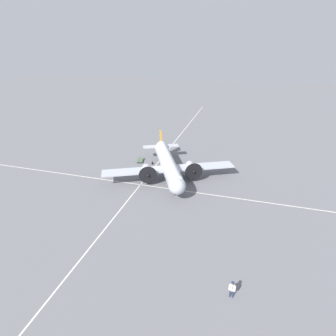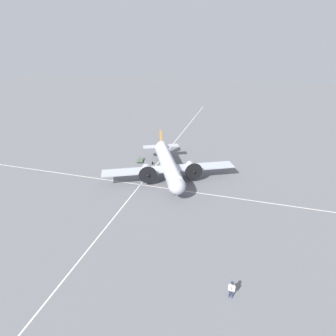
# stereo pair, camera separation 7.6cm
# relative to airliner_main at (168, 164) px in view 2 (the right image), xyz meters

# --- Properties ---
(ground_plane) EXTENTS (300.00, 300.00, 0.00)m
(ground_plane) POSITION_rel_airliner_main_xyz_m (-0.37, -0.18, -2.50)
(ground_plane) COLOR slate
(apron_line_eastwest) EXTENTS (120.00, 0.16, 0.01)m
(apron_line_eastwest) POSITION_rel_airliner_main_xyz_m (-0.37, -3.74, -2.50)
(apron_line_eastwest) COLOR silver
(apron_line_eastwest) RESTS_ON ground_plane
(apron_line_northsouth) EXTENTS (0.16, 120.00, 0.01)m
(apron_line_northsouth) POSITION_rel_airliner_main_xyz_m (3.76, -0.18, -2.50)
(apron_line_northsouth) COLOR silver
(apron_line_northsouth) RESTS_ON ground_plane
(airliner_main) EXTENTS (18.22, 21.10, 5.72)m
(airliner_main) POSITION_rel_airliner_main_xyz_m (0.00, 0.00, 0.00)
(airliner_main) COLOR #ADB2BC
(airliner_main) RESTS_ON ground_plane
(crew_foreground) EXTENTS (0.32, 0.62, 1.83)m
(crew_foreground) POSITION_rel_airliner_main_xyz_m (21.41, 12.06, -1.36)
(crew_foreground) COLOR navy
(crew_foreground) RESTS_ON ground_plane
(suitcase_near_door) EXTENTS (0.51, 0.15, 0.49)m
(suitcase_near_door) POSITION_rel_airliner_main_xyz_m (-4.59, -4.56, -2.28)
(suitcase_near_door) COLOR #232328
(suitcase_near_door) RESTS_ON ground_plane
(baggage_cart) EXTENTS (2.49, 1.57, 0.56)m
(baggage_cart) POSITION_rel_airliner_main_xyz_m (-5.27, -7.30, -2.22)
(baggage_cart) COLOR #4C6047
(baggage_cart) RESTS_ON ground_plane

